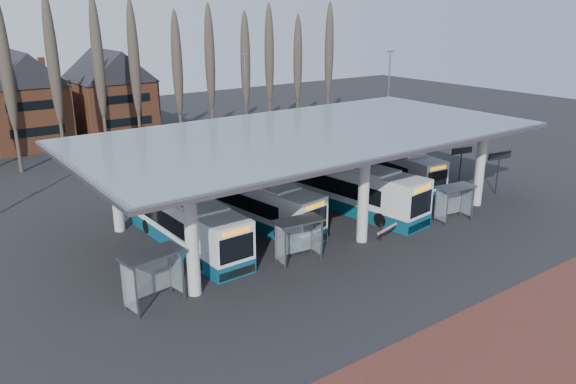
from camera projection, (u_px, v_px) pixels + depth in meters
ground at (390, 254)px, 34.43m from camera, size 140.00×140.00×0.00m
station_canopy at (310, 140)px, 38.80m from camera, size 32.00×16.00×6.34m
poplar_row at (158, 66)px, 57.02m from camera, size 45.10×1.10×14.50m
lamp_post_b at (246, 103)px, 56.08m from camera, size 0.80×0.16×10.17m
lamp_post_c at (388, 98)px, 59.33m from camera, size 0.80×0.16×10.17m
bus_0 at (185, 222)px, 35.29m from camera, size 2.85×11.87×3.28m
bus_1 at (255, 202)px, 39.10m from camera, size 3.98×11.60×3.16m
bus_2 at (348, 187)px, 41.85m from camera, size 4.27×12.94×3.53m
bus_3 at (388, 166)px, 48.02m from camera, size 3.27×11.43×3.13m
shelter_0 at (151, 267)px, 27.92m from camera, size 3.30×2.00×2.89m
shelter_1 at (298, 231)px, 32.89m from camera, size 3.02×1.76×2.67m
shelter_2 at (454, 195)px, 39.28m from camera, size 2.96×1.79×2.59m
info_sign_0 at (499, 159)px, 44.65m from camera, size 2.34×0.50×3.50m
info_sign_1 at (462, 153)px, 47.47m from camera, size 2.12×0.50×3.17m
barrier at (386, 229)px, 35.84m from camera, size 2.26×0.90×1.15m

